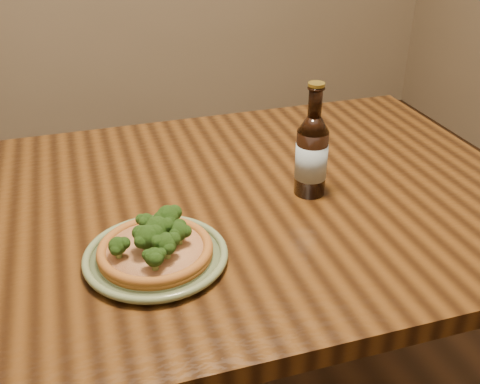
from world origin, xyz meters
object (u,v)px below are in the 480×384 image
object	(u,v)px
beer_bottle	(312,154)
pizza	(156,246)
table	(159,247)
plate	(156,256)

from	to	relation	value
beer_bottle	pizza	bearing A→B (deg)	-173.23
table	plate	xyz separation A→B (m)	(-0.03, -0.17, 0.10)
table	beer_bottle	world-z (taller)	beer_bottle
table	beer_bottle	distance (m)	0.37
plate	beer_bottle	xyz separation A→B (m)	(0.35, 0.14, 0.08)
plate	pizza	size ratio (longest dim) A/B	1.26
plate	beer_bottle	bearing A→B (deg)	22.20
table	plate	size ratio (longest dim) A/B	6.34
beer_bottle	plate	bearing A→B (deg)	-173.27
pizza	beer_bottle	world-z (taller)	beer_bottle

